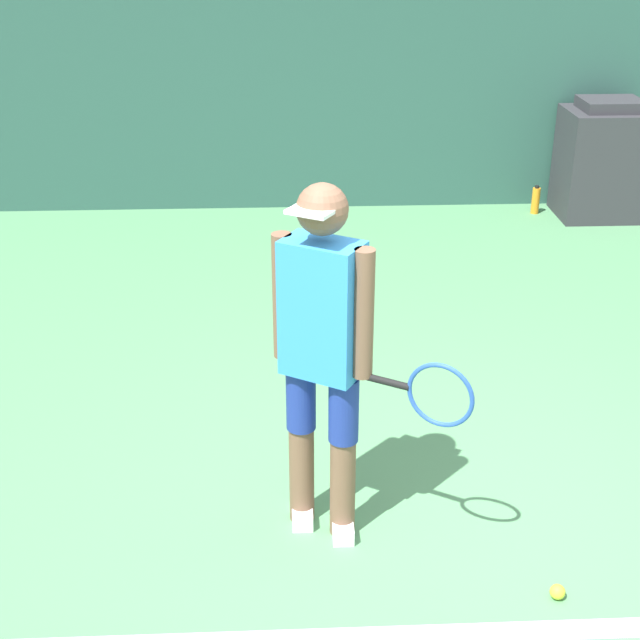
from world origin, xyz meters
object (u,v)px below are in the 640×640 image
at_px(tennis_ball, 558,592).
at_px(water_bottle, 536,200).
at_px(tennis_player, 324,350).
at_px(covered_chair, 603,161).

height_order(tennis_ball, water_bottle, water_bottle).
bearing_deg(tennis_player, covered_chair, 88.81).
bearing_deg(water_bottle, covered_chair, -7.99).
height_order(tennis_player, covered_chair, tennis_player).
distance_m(tennis_player, covered_chair, 5.39).
relative_size(tennis_player, tennis_ball, 25.18).
distance_m(tennis_ball, covered_chair, 5.46).
bearing_deg(tennis_ball, water_bottle, 76.07).
distance_m(tennis_player, tennis_ball, 1.46).
bearing_deg(tennis_ball, covered_chair, 69.93).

